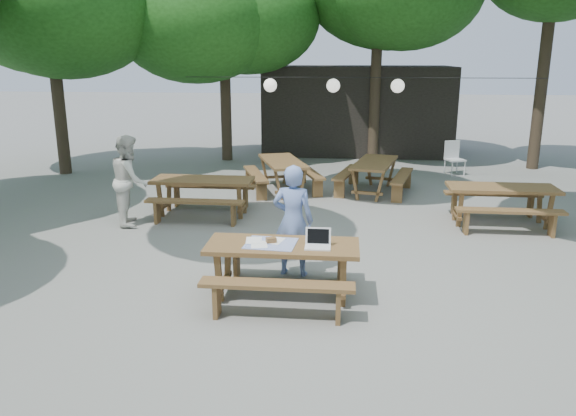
# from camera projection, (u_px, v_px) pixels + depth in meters

# --- Properties ---
(ground) EXTENTS (80.00, 80.00, 0.00)m
(ground) POSITION_uv_depth(u_px,v_px,m) (334.00, 258.00, 8.97)
(ground) COLOR slate
(ground) RESTS_ON ground
(pavilion) EXTENTS (6.00, 3.00, 2.80)m
(pavilion) POSITION_uv_depth(u_px,v_px,m) (357.00, 109.00, 18.63)
(pavilion) COLOR black
(pavilion) RESTS_ON ground
(main_picnic_table) EXTENTS (2.00, 1.58, 0.75)m
(main_picnic_table) POSITION_uv_depth(u_px,v_px,m) (283.00, 270.00, 7.44)
(main_picnic_table) COLOR brown
(main_picnic_table) RESTS_ON ground
(picnic_table_nw) EXTENTS (2.00, 1.59, 0.75)m
(picnic_table_nw) POSITION_uv_depth(u_px,v_px,m) (203.00, 196.00, 11.31)
(picnic_table_nw) COLOR brown
(picnic_table_nw) RESTS_ON ground
(picnic_table_ne) EXTENTS (2.01, 1.60, 0.75)m
(picnic_table_ne) POSITION_uv_depth(u_px,v_px,m) (501.00, 205.00, 10.65)
(picnic_table_ne) COLOR brown
(picnic_table_ne) RESTS_ON ground
(picnic_table_far_w) EXTENTS (2.11, 2.31, 0.75)m
(picnic_table_far_w) POSITION_uv_depth(u_px,v_px,m) (283.00, 175.00, 13.30)
(picnic_table_far_w) COLOR brown
(picnic_table_far_w) RESTS_ON ground
(picnic_table_far_e) EXTENTS (1.97, 2.21, 0.75)m
(picnic_table_far_e) POSITION_uv_depth(u_px,v_px,m) (374.00, 177.00, 13.14)
(picnic_table_far_e) COLOR brown
(picnic_table_far_e) RESTS_ON ground
(woman) EXTENTS (0.65, 0.47, 1.65)m
(woman) POSITION_uv_depth(u_px,v_px,m) (293.00, 221.00, 8.12)
(woman) COLOR #718BCE
(woman) RESTS_ON ground
(second_person) EXTENTS (0.87, 0.99, 1.71)m
(second_person) POSITION_uv_depth(u_px,v_px,m) (130.00, 180.00, 10.62)
(second_person) COLOR silver
(second_person) RESTS_ON ground
(plastic_chair) EXTENTS (0.57, 0.57, 0.90)m
(plastic_chair) POSITION_uv_depth(u_px,v_px,m) (454.00, 165.00, 15.24)
(plastic_chair) COLOR silver
(plastic_chair) RESTS_ON ground
(laptop) EXTENTS (0.33, 0.26, 0.24)m
(laptop) POSITION_uv_depth(u_px,v_px,m) (318.00, 242.00, 7.22)
(laptop) COLOR white
(laptop) RESTS_ON main_picnic_table
(tabletop_clutter) EXTENTS (0.71, 0.60, 0.08)m
(tabletop_clutter) POSITION_uv_depth(u_px,v_px,m) (270.00, 243.00, 7.36)
(tabletop_clutter) COLOR #344EB1
(tabletop_clutter) RESTS_ON main_picnic_table
(paper_lanterns) EXTENTS (9.00, 0.34, 0.38)m
(paper_lanterns) POSITION_uv_depth(u_px,v_px,m) (334.00, 85.00, 14.11)
(paper_lanterns) COLOR black
(paper_lanterns) RESTS_ON ground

